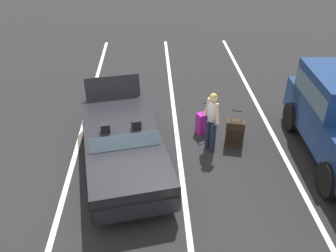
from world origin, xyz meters
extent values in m
plane|color=black|center=(0.00, 0.00, 0.00)|extent=(80.00, 80.00, 0.00)
cube|color=silver|center=(0.00, -1.31, 0.00)|extent=(18.00, 0.12, 0.01)
cube|color=silver|center=(0.00, 1.39, 0.00)|extent=(18.00, 0.12, 0.01)
cube|color=silver|center=(0.00, 4.09, 0.00)|extent=(18.00, 0.12, 0.01)
cube|color=black|center=(0.00, 0.00, 0.62)|extent=(4.35, 2.48, 0.64)
cube|color=black|center=(1.41, 0.26, 0.51)|extent=(1.60, 1.88, 0.38)
cube|color=slate|center=(0.50, 0.09, 1.09)|extent=(0.46, 1.56, 0.31)
cube|color=black|center=(-0.27, 0.33, 1.05)|extent=(0.20, 0.25, 0.22)
cube|color=black|center=(-0.13, -0.40, 1.05)|extent=(0.20, 0.25, 0.22)
cube|color=black|center=(-1.91, -0.36, 1.22)|extent=(0.45, 1.50, 0.63)
cylinder|color=black|center=(1.10, 1.03, 0.30)|extent=(0.63, 0.33, 0.60)
cylinder|color=black|center=(1.40, -0.56, 0.30)|extent=(0.63, 0.33, 0.60)
cylinder|color=black|center=(-1.40, 0.56, 0.30)|extent=(0.63, 0.33, 0.60)
cylinder|color=black|center=(-1.10, -1.03, 0.30)|extent=(0.63, 0.33, 0.60)
cube|color=#2D2319|center=(-0.79, 2.89, 0.37)|extent=(0.38, 0.53, 0.74)
cube|color=black|center=(-0.65, 2.85, 0.31)|extent=(0.11, 0.38, 0.41)
cylinder|color=gray|center=(-0.84, 3.03, 0.87)|extent=(0.02, 0.02, 0.26)
cylinder|color=gray|center=(-0.90, 2.78, 0.87)|extent=(0.02, 0.02, 0.26)
cylinder|color=black|center=(-0.87, 2.90, 1.00)|extent=(0.09, 0.26, 0.03)
sphere|color=black|center=(-0.86, 3.07, 0.02)|extent=(0.04, 0.04, 0.04)
sphere|color=black|center=(-0.93, 2.75, 0.02)|extent=(0.04, 0.04, 0.04)
cube|color=#991E8C|center=(-1.42, 2.14, 0.31)|extent=(0.39, 0.47, 0.62)
cube|color=#721669|center=(-1.54, 2.08, 0.26)|extent=(0.16, 0.30, 0.34)
cylinder|color=gray|center=(-1.32, 2.07, 0.80)|extent=(0.03, 0.03, 0.36)
cylinder|color=gray|center=(-1.42, 2.27, 0.80)|extent=(0.03, 0.03, 0.36)
cylinder|color=black|center=(-1.37, 2.17, 0.98)|extent=(0.12, 0.21, 0.03)
sphere|color=black|center=(-1.28, 2.06, 0.02)|extent=(0.04, 0.04, 0.04)
sphere|color=black|center=(-1.41, 2.31, 0.02)|extent=(0.04, 0.04, 0.04)
cylinder|color=#1E2338|center=(-0.53, 2.25, 0.41)|extent=(0.20, 0.20, 0.82)
cylinder|color=#1E2338|center=(-0.71, 2.16, 0.41)|extent=(0.20, 0.20, 0.82)
ellipsoid|color=silver|center=(-0.62, 2.21, 1.12)|extent=(0.38, 0.34, 0.60)
sphere|color=beige|center=(-0.62, 2.21, 1.51)|extent=(0.21, 0.21, 0.21)
sphere|color=tan|center=(-0.62, 2.21, 1.56)|extent=(0.18, 0.18, 0.18)
cylinder|color=beige|center=(-0.44, 2.30, 1.19)|extent=(0.21, 0.17, 0.53)
cylinder|color=beige|center=(-0.80, 2.12, 1.19)|extent=(0.21, 0.17, 0.53)
cube|color=navy|center=(-1.65, 5.57, 0.85)|extent=(1.17, 1.94, 0.90)
cylinder|color=black|center=(-1.47, 4.66, 0.40)|extent=(0.81, 0.31, 0.80)
cylinder|color=black|center=(1.20, 4.56, 0.40)|extent=(0.81, 0.31, 0.80)
camera|label=1|loc=(7.00, 0.74, 5.65)|focal=38.33mm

